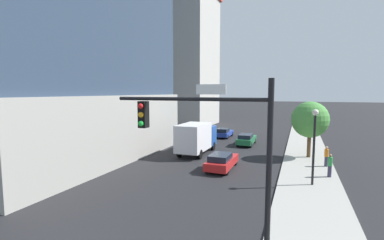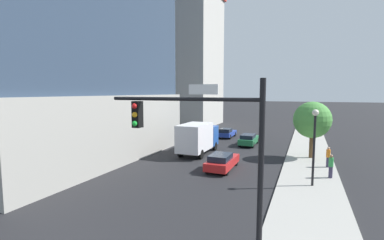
{
  "view_description": "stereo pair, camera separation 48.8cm",
  "coord_description": "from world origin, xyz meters",
  "px_view_note": "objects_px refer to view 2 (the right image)",
  "views": [
    {
      "loc": [
        8.07,
        -5.58,
        6.61
      ],
      "look_at": [
        0.01,
        15.03,
        4.36
      ],
      "focal_mm": 25.86,
      "sensor_mm": 36.0,
      "label": 1
    },
    {
      "loc": [
        8.53,
        -5.39,
        6.61
      ],
      "look_at": [
        0.01,
        15.03,
        4.36
      ],
      "focal_mm": 25.86,
      "sensor_mm": 36.0,
      "label": 2
    }
  ],
  "objects_px": {
    "construction_building": "(185,47)",
    "street_lamp": "(314,136)",
    "car_red": "(222,161)",
    "pedestrian_orange_shirt": "(328,157)",
    "car_blue": "(227,133)",
    "box_truck": "(198,137)",
    "car_green": "(249,139)",
    "pedestrian_green_shirt": "(331,166)",
    "traffic_light_pole": "(205,141)",
    "street_tree": "(312,120)"
  },
  "relations": [
    {
      "from": "traffic_light_pole",
      "to": "pedestrian_green_shirt",
      "type": "bearing_deg",
      "value": 69.13
    },
    {
      "from": "box_truck",
      "to": "pedestrian_green_shirt",
      "type": "distance_m",
      "value": 13.2
    },
    {
      "from": "car_blue",
      "to": "street_tree",
      "type": "bearing_deg",
      "value": -40.24
    },
    {
      "from": "street_lamp",
      "to": "car_blue",
      "type": "height_order",
      "value": "street_lamp"
    },
    {
      "from": "traffic_light_pole",
      "to": "street_tree",
      "type": "height_order",
      "value": "traffic_light_pole"
    },
    {
      "from": "car_green",
      "to": "box_truck",
      "type": "bearing_deg",
      "value": -120.33
    },
    {
      "from": "street_lamp",
      "to": "car_blue",
      "type": "relative_size",
      "value": 1.25
    },
    {
      "from": "car_red",
      "to": "construction_building",
      "type": "bearing_deg",
      "value": 119.49
    },
    {
      "from": "car_green",
      "to": "traffic_light_pole",
      "type": "bearing_deg",
      "value": -82.65
    },
    {
      "from": "pedestrian_green_shirt",
      "to": "box_truck",
      "type": "bearing_deg",
      "value": 161.08
    },
    {
      "from": "car_green",
      "to": "car_red",
      "type": "distance_m",
      "value": 11.69
    },
    {
      "from": "car_green",
      "to": "car_red",
      "type": "relative_size",
      "value": 1.0
    },
    {
      "from": "street_tree",
      "to": "car_blue",
      "type": "height_order",
      "value": "street_tree"
    },
    {
      "from": "street_tree",
      "to": "car_green",
      "type": "bearing_deg",
      "value": 145.86
    },
    {
      "from": "pedestrian_green_shirt",
      "to": "car_red",
      "type": "bearing_deg",
      "value": -177.03
    },
    {
      "from": "car_blue",
      "to": "car_red",
      "type": "bearing_deg",
      "value": -75.96
    },
    {
      "from": "car_red",
      "to": "box_truck",
      "type": "bearing_deg",
      "value": 130.95
    },
    {
      "from": "car_blue",
      "to": "box_truck",
      "type": "bearing_deg",
      "value": -90.0
    },
    {
      "from": "street_lamp",
      "to": "car_blue",
      "type": "xyz_separation_m",
      "value": [
        -11.17,
        18.31,
        -2.96
      ]
    },
    {
      "from": "traffic_light_pole",
      "to": "street_tree",
      "type": "bearing_deg",
      "value": 79.09
    },
    {
      "from": "construction_building",
      "to": "street_lamp",
      "type": "distance_m",
      "value": 40.83
    },
    {
      "from": "traffic_light_pole",
      "to": "street_lamp",
      "type": "bearing_deg",
      "value": 70.81
    },
    {
      "from": "car_green",
      "to": "pedestrian_orange_shirt",
      "type": "height_order",
      "value": "pedestrian_orange_shirt"
    },
    {
      "from": "car_blue",
      "to": "box_truck",
      "type": "relative_size",
      "value": 0.65
    },
    {
      "from": "car_green",
      "to": "pedestrian_orange_shirt",
      "type": "bearing_deg",
      "value": -43.64
    },
    {
      "from": "pedestrian_orange_shirt",
      "to": "street_lamp",
      "type": "bearing_deg",
      "value": -102.99
    },
    {
      "from": "street_tree",
      "to": "box_truck",
      "type": "xyz_separation_m",
      "value": [
        -11.15,
        -2.19,
        -2.05
      ]
    },
    {
      "from": "street_tree",
      "to": "pedestrian_green_shirt",
      "type": "relative_size",
      "value": 3.11
    },
    {
      "from": "traffic_light_pole",
      "to": "street_tree",
      "type": "distance_m",
      "value": 20.43
    },
    {
      "from": "street_lamp",
      "to": "car_red",
      "type": "relative_size",
      "value": 1.14
    },
    {
      "from": "traffic_light_pole",
      "to": "pedestrian_green_shirt",
      "type": "relative_size",
      "value": 3.88
    },
    {
      "from": "car_blue",
      "to": "box_truck",
      "type": "height_order",
      "value": "box_truck"
    },
    {
      "from": "box_truck",
      "to": "pedestrian_orange_shirt",
      "type": "xyz_separation_m",
      "value": [
        12.48,
        -1.02,
        -0.79
      ]
    },
    {
      "from": "car_red",
      "to": "pedestrian_orange_shirt",
      "type": "distance_m",
      "value": 9.17
    },
    {
      "from": "car_red",
      "to": "pedestrian_orange_shirt",
      "type": "height_order",
      "value": "pedestrian_orange_shirt"
    },
    {
      "from": "street_lamp",
      "to": "box_truck",
      "type": "xyz_separation_m",
      "value": [
        -11.17,
        6.68,
        -1.82
      ]
    },
    {
      "from": "street_lamp",
      "to": "street_tree",
      "type": "bearing_deg",
      "value": 90.16
    },
    {
      "from": "street_tree",
      "to": "pedestrian_green_shirt",
      "type": "bearing_deg",
      "value": -78.51
    },
    {
      "from": "car_red",
      "to": "pedestrian_green_shirt",
      "type": "height_order",
      "value": "pedestrian_green_shirt"
    },
    {
      "from": "car_blue",
      "to": "pedestrian_green_shirt",
      "type": "bearing_deg",
      "value": -51.92
    },
    {
      "from": "box_truck",
      "to": "street_tree",
      "type": "bearing_deg",
      "value": 11.14
    },
    {
      "from": "traffic_light_pole",
      "to": "car_red",
      "type": "relative_size",
      "value": 1.48
    },
    {
      "from": "car_green",
      "to": "pedestrian_orange_shirt",
      "type": "distance_m",
      "value": 11.6
    },
    {
      "from": "traffic_light_pole",
      "to": "street_lamp",
      "type": "distance_m",
      "value": 11.88
    },
    {
      "from": "box_truck",
      "to": "pedestrian_orange_shirt",
      "type": "height_order",
      "value": "box_truck"
    },
    {
      "from": "construction_building",
      "to": "box_truck",
      "type": "bearing_deg",
      "value": -63.1
    },
    {
      "from": "street_lamp",
      "to": "car_red",
      "type": "distance_m",
      "value": 7.92
    },
    {
      "from": "street_lamp",
      "to": "box_truck",
      "type": "height_order",
      "value": "street_lamp"
    },
    {
      "from": "street_lamp",
      "to": "box_truck",
      "type": "bearing_deg",
      "value": 149.12
    },
    {
      "from": "construction_building",
      "to": "car_green",
      "type": "distance_m",
      "value": 28.23
    }
  ]
}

